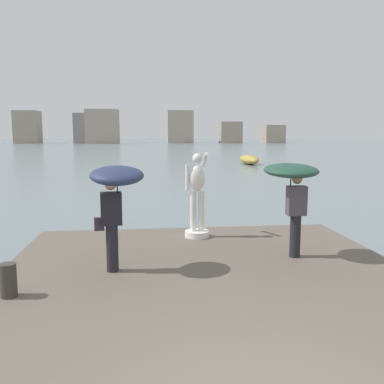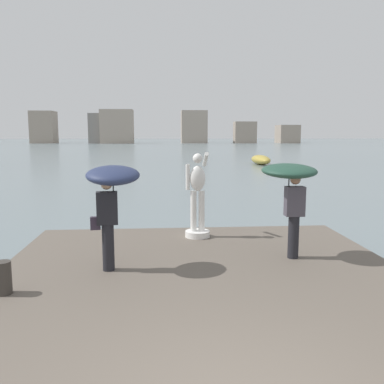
{
  "view_description": "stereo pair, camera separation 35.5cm",
  "coord_description": "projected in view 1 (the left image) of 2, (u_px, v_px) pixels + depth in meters",
  "views": [
    {
      "loc": [
        -1.09,
        -3.25,
        2.94
      ],
      "look_at": [
        0.0,
        6.43,
        1.55
      ],
      "focal_mm": 38.63,
      "sensor_mm": 36.0,
      "label": 1
    },
    {
      "loc": [
        -0.74,
        -3.29,
        2.94
      ],
      "look_at": [
        0.0,
        6.43,
        1.55
      ],
      "focal_mm": 38.63,
      "sensor_mm": 36.0,
      "label": 2
    }
  ],
  "objects": [
    {
      "name": "onlooker_right",
      "position": [
        292.0,
        181.0,
        8.36
      ],
      "size": [
        1.12,
        1.14,
        1.97
      ],
      "color": "black",
      "rests_on": "pier"
    },
    {
      "name": "distant_skyline",
      "position": [
        130.0,
        128.0,
        124.44
      ],
      "size": [
        81.09,
        10.5,
        9.96
      ],
      "color": "gray",
      "rests_on": "ground"
    },
    {
      "name": "mooring_bollard",
      "position": [
        8.0,
        280.0,
        6.43
      ],
      "size": [
        0.26,
        0.26,
        0.53
      ],
      "primitive_type": "cylinder",
      "color": "#38332D",
      "rests_on": "pier"
    },
    {
      "name": "onlooker_left",
      "position": [
        115.0,
        189.0,
        7.5
      ],
      "size": [
        1.08,
        1.11,
        2.0
      ],
      "color": "black",
      "rests_on": "pier"
    },
    {
      "name": "ground_plane",
      "position": [
        156.0,
        162.0,
        43.09
      ],
      "size": [
        400.0,
        400.0,
        0.0
      ],
      "primitive_type": "plane",
      "color": "slate"
    },
    {
      "name": "boat_near",
      "position": [
        249.0,
        160.0,
        39.84
      ],
      "size": [
        1.47,
        4.84,
        0.87
      ],
      "color": "#B2993D",
      "rests_on": "ground"
    },
    {
      "name": "statue_white_figure",
      "position": [
        197.0,
        201.0,
        10.1
      ],
      "size": [
        0.61,
        0.87,
        2.09
      ],
      "color": "white",
      "rests_on": "pier"
    },
    {
      "name": "pier",
      "position": [
        224.0,
        323.0,
        5.99
      ],
      "size": [
        7.6,
        10.65,
        0.4
      ],
      "primitive_type": "cube",
      "color": "#60564C",
      "rests_on": "ground"
    }
  ]
}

